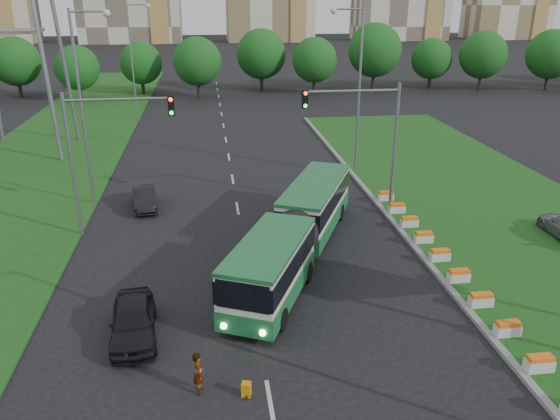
{
  "coord_description": "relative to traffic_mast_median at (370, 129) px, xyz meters",
  "views": [
    {
      "loc": [
        -4.61,
        -20.51,
        12.64
      ],
      "look_at": [
        -1.22,
        4.78,
        2.6
      ],
      "focal_mm": 35.0,
      "sensor_mm": 36.0,
      "label": 1
    }
  ],
  "objects": [
    {
      "name": "car_left_far",
      "position": [
        -13.61,
        2.91,
        -4.7
      ],
      "size": [
        1.9,
        4.11,
        1.3
      ],
      "primitive_type": "imported",
      "rotation": [
        0.0,
        0.0,
        0.13
      ],
      "color": "black",
      "rests_on": "ground"
    },
    {
      "name": "median_kerb",
      "position": [
        1.27,
        -2.0,
        -5.26
      ],
      "size": [
        0.3,
        60.0,
        0.18
      ],
      "primitive_type": "cube",
      "color": "gray",
      "rests_on": "ground"
    },
    {
      "name": "grass_median",
      "position": [
        8.22,
        -2.0,
        -5.27
      ],
      "size": [
        14.0,
        60.0,
        0.15
      ],
      "primitive_type": "cube",
      "color": "#1A4914",
      "rests_on": "ground"
    },
    {
      "name": "shopping_trolley",
      "position": [
        -8.54,
        -15.59,
        -5.09
      ],
      "size": [
        0.31,
        0.33,
        0.53
      ],
      "rotation": [
        0.0,
        0.0,
        -0.27
      ],
      "color": "orange",
      "rests_on": "ground"
    },
    {
      "name": "pedestrian",
      "position": [
        -10.11,
        -15.16,
        -4.57
      ],
      "size": [
        0.41,
        0.59,
        1.56
      ],
      "primitive_type": "imported",
      "rotation": [
        0.0,
        0.0,
        1.64
      ],
      "color": "gray",
      "rests_on": "ground"
    },
    {
      "name": "ground",
      "position": [
        -4.78,
        -10.0,
        -5.35
      ],
      "size": [
        360.0,
        360.0,
        0.0
      ],
      "primitive_type": "plane",
      "color": "black",
      "rests_on": "ground"
    },
    {
      "name": "street_lamps",
      "position": [
        -7.78,
        0.0,
        0.65
      ],
      "size": [
        36.0,
        60.0,
        12.0
      ],
      "primitive_type": null,
      "color": "gray",
      "rests_on": "ground"
    },
    {
      "name": "traffic_mast_left",
      "position": [
        -15.16,
        -1.0,
        0.0
      ],
      "size": [
        5.76,
        0.32,
        8.0
      ],
      "color": "gray",
      "rests_on": "ground"
    },
    {
      "name": "tree_line",
      "position": [
        5.22,
        45.0,
        -0.85
      ],
      "size": [
        120.0,
        8.0,
        9.0
      ],
      "primitive_type": null,
      "color": "#144E18",
      "rests_on": "ground"
    },
    {
      "name": "articulated_bus",
      "position": [
        -5.48,
        -5.53,
        -3.78
      ],
      "size": [
        2.43,
        15.56,
        2.56
      ],
      "rotation": [
        0.0,
        0.0,
        -0.43
      ],
      "color": "beige",
      "rests_on": "ground"
    },
    {
      "name": "car_left_near",
      "position": [
        -12.69,
        -11.53,
        -4.61
      ],
      "size": [
        2.12,
        4.47,
        1.48
      ],
      "primitive_type": "imported",
      "rotation": [
        0.0,
        0.0,
        0.09
      ],
      "color": "black",
      "rests_on": "ground"
    },
    {
      "name": "left_verge",
      "position": [
        -22.78,
        15.0,
        -5.3
      ],
      "size": [
        12.0,
        110.0,
        0.1
      ],
      "primitive_type": "cube",
      "color": "#1A4914",
      "rests_on": "ground"
    },
    {
      "name": "lane_markings",
      "position": [
        -7.78,
        10.0,
        -5.35
      ],
      "size": [
        0.2,
        100.0,
        0.01
      ],
      "primitive_type": null,
      "color": "#B1B3AB",
      "rests_on": "ground"
    },
    {
      "name": "flower_planters",
      "position": [
        1.92,
        -8.1,
        -4.9
      ],
      "size": [
        1.1,
        20.3,
        0.6
      ],
      "primitive_type": null,
      "color": "silver",
      "rests_on": "grass_median"
    },
    {
      "name": "traffic_mast_median",
      "position": [
        0.0,
        0.0,
        0.0
      ],
      "size": [
        5.76,
        0.32,
        8.0
      ],
      "color": "gray",
      "rests_on": "ground"
    }
  ]
}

